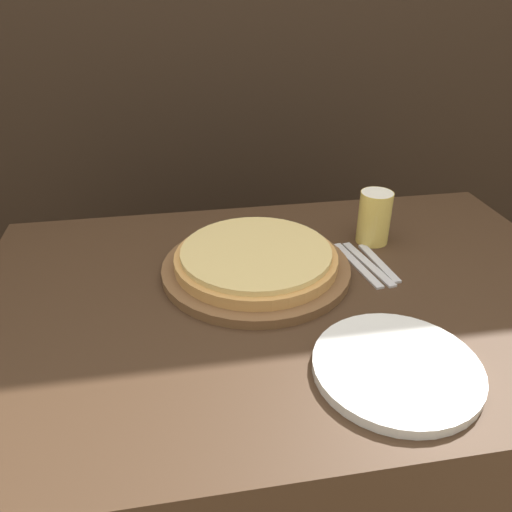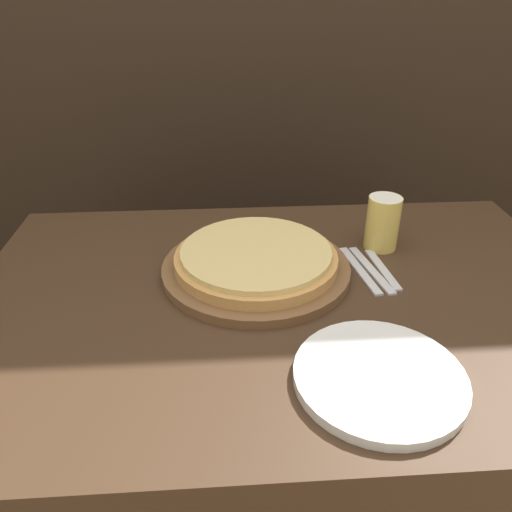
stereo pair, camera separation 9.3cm
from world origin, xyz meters
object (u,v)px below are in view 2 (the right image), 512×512
object	(u,v)px
pizza_on_board	(256,262)
dinner_plate	(379,377)
beer_glass	(383,221)
fork	(360,270)
dinner_knife	(371,270)
spoon	(382,269)

from	to	relation	value
pizza_on_board	dinner_plate	world-z (taller)	pizza_on_board
beer_glass	fork	distance (m)	0.14
beer_glass	dinner_plate	size ratio (longest dim) A/B	0.46
dinner_plate	dinner_knife	size ratio (longest dim) A/B	1.38
fork	dinner_knife	size ratio (longest dim) A/B	1.00
fork	dinner_knife	bearing A→B (deg)	0.00
pizza_on_board	dinner_plate	size ratio (longest dim) A/B	1.48
dinner_plate	spoon	world-z (taller)	dinner_plate
dinner_plate	dinner_knife	xyz separation A→B (m)	(0.08, 0.33, -0.01)
spoon	fork	bearing A→B (deg)	180.00
beer_glass	dinner_knife	distance (m)	0.13
pizza_on_board	dinner_plate	bearing A→B (deg)	-63.41
fork	spoon	world-z (taller)	same
fork	spoon	size ratio (longest dim) A/B	1.17
pizza_on_board	fork	distance (m)	0.22
pizza_on_board	beer_glass	size ratio (longest dim) A/B	3.21
pizza_on_board	spoon	bearing A→B (deg)	-2.20
beer_glass	dinner_knife	xyz separation A→B (m)	(-0.05, -0.10, -0.07)
spoon	dinner_plate	bearing A→B (deg)	-107.25
dinner_plate	fork	bearing A→B (deg)	80.97
pizza_on_board	dinner_plate	xyz separation A→B (m)	(0.17, -0.34, -0.02)
pizza_on_board	fork	size ratio (longest dim) A/B	2.03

